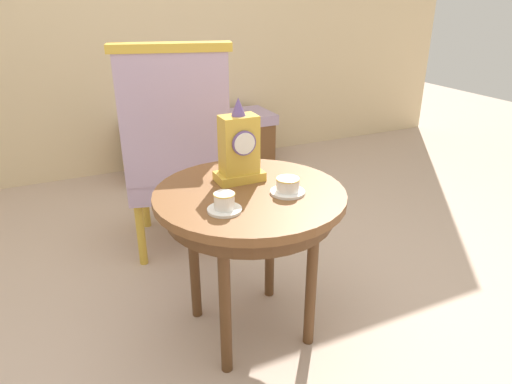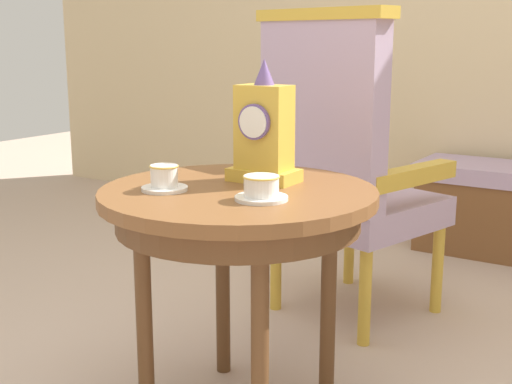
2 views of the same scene
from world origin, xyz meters
The scene contains 7 objects.
ground_plane centered at (0.00, 0.00, 0.00)m, with size 10.00×10.00×0.00m, color #BCA38E.
side_table centered at (0.01, 0.02, 0.58)m, with size 0.74×0.74×0.65m.
teacup_left centered at (-0.14, -0.10, 0.68)m, with size 0.12×0.12×0.07m.
teacup_right centered at (0.13, -0.06, 0.68)m, with size 0.13×0.13×0.06m.
mantel_clock centered at (0.02, 0.13, 0.79)m, with size 0.19×0.11×0.34m.
armchair centered at (-0.06, 0.79, 0.59)m, with size 0.66×0.65×1.14m.
window_bench centered at (0.45, 1.95, 0.22)m, with size 1.19×0.40×0.44m.
Camera 1 is at (-0.65, -1.45, 1.35)m, focal length 32.33 mm.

